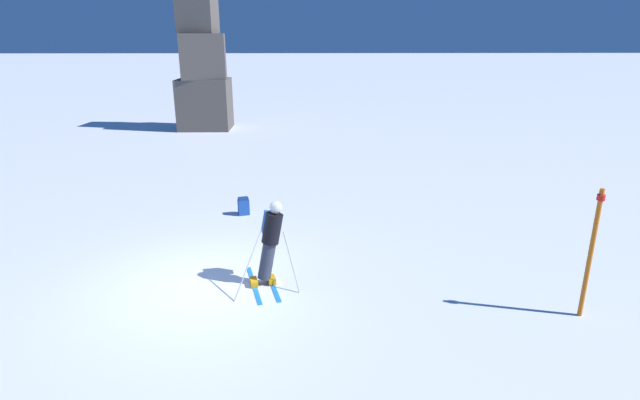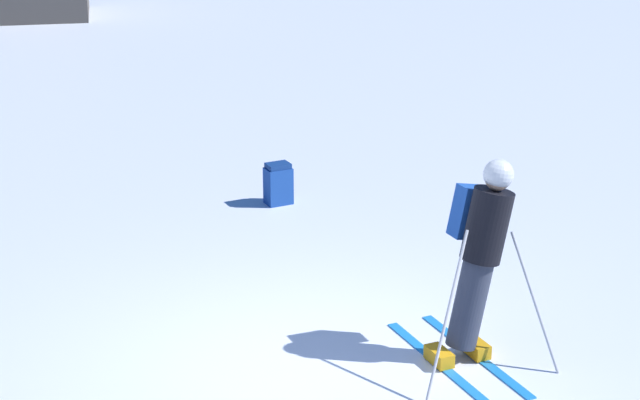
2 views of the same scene
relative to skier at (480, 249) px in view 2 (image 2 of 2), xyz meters
name	(u,v)px [view 2 (image 2 of 2)]	position (x,y,z in m)	size (l,w,h in m)	color
ground_plane	(314,373)	(-1.41, -0.07, -0.97)	(300.00, 300.00, 0.00)	white
skier	(480,249)	(0.00, 0.00, 0.00)	(1.25, 1.69, 1.76)	#1E7AC6
spare_backpack	(278,184)	(-1.04, 4.08, -0.72)	(0.35, 0.29, 0.50)	#194293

